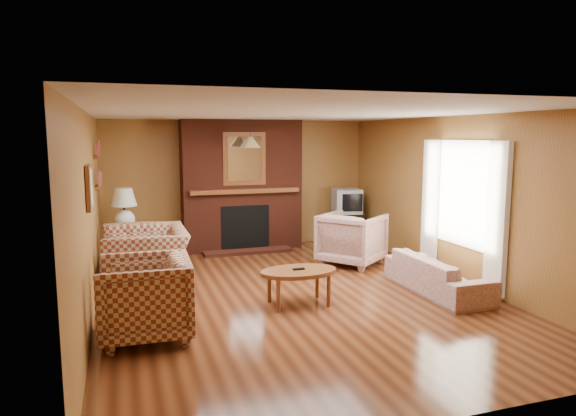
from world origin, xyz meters
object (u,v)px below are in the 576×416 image
object	(u,v)px
fireplace	(242,186)
tv_stand	(346,228)
table_lamp	(124,207)
plaid_loveseat	(146,258)
plaid_armchair	(145,298)
side_table	(126,247)
coffee_table	(299,274)
floral_armchair	(352,239)
crt_tv	(347,201)
floral_sofa	(438,274)

from	to	relation	value
fireplace	tv_stand	distance (m)	2.24
fireplace	table_lamp	world-z (taller)	fireplace
plaid_loveseat	plaid_armchair	xyz separation A→B (m)	(-0.10, -1.88, 0.02)
side_table	table_lamp	bearing A→B (deg)	90.00
tv_stand	table_lamp	bearing A→B (deg)	-178.65
coffee_table	side_table	bearing A→B (deg)	125.63
floral_armchair	coffee_table	world-z (taller)	floral_armchair
fireplace	plaid_armchair	distance (m)	4.41
floral_armchair	tv_stand	bearing A→B (deg)	-60.17
fireplace	crt_tv	xyz separation A→B (m)	(2.05, -0.19, -0.34)
coffee_table	side_table	world-z (taller)	side_table
side_table	crt_tv	world-z (taller)	crt_tv
fireplace	side_table	world-z (taller)	fireplace
plaid_loveseat	floral_armchair	bearing A→B (deg)	95.24
tv_stand	crt_tv	size ratio (longest dim) A/B	1.04
tv_stand	crt_tv	bearing A→B (deg)	-93.47
plaid_armchair	floral_sofa	bearing A→B (deg)	97.93
floral_sofa	crt_tv	bearing A→B (deg)	-2.93
plaid_armchair	coffee_table	distance (m)	1.95
fireplace	floral_armchair	distance (m)	2.37
crt_tv	table_lamp	bearing A→B (deg)	-175.26
plaid_armchair	table_lamp	xyz separation A→B (m)	(-0.15, 3.35, 0.53)
floral_sofa	crt_tv	size ratio (longest dim) A/B	2.91
plaid_loveseat	fireplace	bearing A→B (deg)	137.49
side_table	tv_stand	world-z (taller)	tv_stand
plaid_armchair	crt_tv	size ratio (longest dim) A/B	1.62
floral_armchair	table_lamp	size ratio (longest dim) A/B	1.38
crt_tv	fireplace	bearing A→B (deg)	174.70
coffee_table	side_table	size ratio (longest dim) A/B	1.69
tv_stand	crt_tv	xyz separation A→B (m)	(0.00, -0.01, 0.54)
plaid_armchair	tv_stand	size ratio (longest dim) A/B	1.56
floral_sofa	crt_tv	xyz separation A→B (m)	(0.15, 3.29, 0.60)
fireplace	floral_sofa	distance (m)	4.07
floral_armchair	side_table	world-z (taller)	floral_armchair
plaid_armchair	crt_tv	bearing A→B (deg)	134.62
table_lamp	floral_armchair	bearing A→B (deg)	-18.34
plaid_loveseat	crt_tv	xyz separation A→B (m)	(3.90, 1.81, 0.43)
plaid_armchair	floral_sofa	size ratio (longest dim) A/B	0.56
plaid_loveseat	tv_stand	size ratio (longest dim) A/B	2.10
plaid_armchair	side_table	world-z (taller)	plaid_armchair
side_table	table_lamp	size ratio (longest dim) A/B	0.85
plaid_armchair	tv_stand	bearing A→B (deg)	134.66
coffee_table	table_lamp	xyz separation A→B (m)	(-2.04, 2.84, 0.56)
plaid_armchair	fireplace	bearing A→B (deg)	155.24
fireplace	coffee_table	xyz separation A→B (m)	(-0.06, -3.38, -0.78)
plaid_loveseat	crt_tv	world-z (taller)	crt_tv
plaid_loveseat	crt_tv	size ratio (longest dim) A/B	2.18
floral_sofa	table_lamp	world-z (taller)	table_lamp
floral_sofa	table_lamp	xyz separation A→B (m)	(-4.00, 2.94, 0.71)
floral_armchair	side_table	size ratio (longest dim) A/B	1.62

